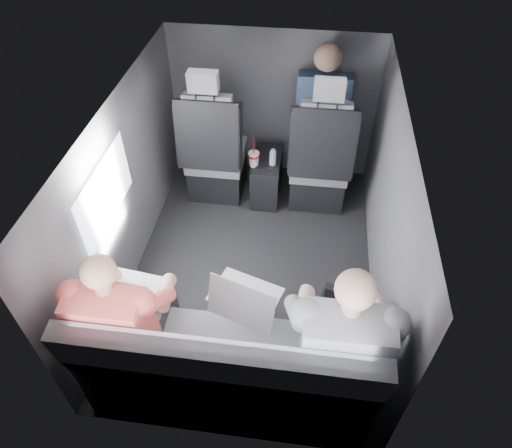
# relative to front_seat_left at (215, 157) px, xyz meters

# --- Properties ---
(floor) EXTENTS (2.60, 2.60, 0.00)m
(floor) POSITION_rel_front_seat_left_xyz_m (0.45, -0.84, -0.40)
(floor) COLOR black
(floor) RESTS_ON ground
(ceiling) EXTENTS (2.60, 2.60, 0.00)m
(ceiling) POSITION_rel_front_seat_left_xyz_m (0.45, -0.84, 0.95)
(ceiling) COLOR #B2B2AD
(ceiling) RESTS_ON panel_back
(panel_left) EXTENTS (0.02, 2.60, 1.35)m
(panel_left) POSITION_rel_front_seat_left_xyz_m (-0.45, -0.84, 0.27)
(panel_left) COLOR #56565B
(panel_left) RESTS_ON floor
(panel_right) EXTENTS (0.02, 2.60, 1.35)m
(panel_right) POSITION_rel_front_seat_left_xyz_m (1.35, -0.84, 0.27)
(panel_right) COLOR #56565B
(panel_right) RESTS_ON floor
(panel_front) EXTENTS (1.80, 0.02, 1.35)m
(panel_front) POSITION_rel_front_seat_left_xyz_m (0.45, 0.46, 0.27)
(panel_front) COLOR #56565B
(panel_front) RESTS_ON floor
(panel_back) EXTENTS (1.80, 0.02, 1.35)m
(panel_back) POSITION_rel_front_seat_left_xyz_m (0.45, -2.14, 0.27)
(panel_back) COLOR #56565B
(panel_back) RESTS_ON floor
(side_window) EXTENTS (0.02, 0.75, 0.42)m
(side_window) POSITION_rel_front_seat_left_xyz_m (-0.43, -1.14, 0.50)
(side_window) COLOR white
(side_window) RESTS_ON panel_left
(seatbelt) EXTENTS (0.35, 0.11, 0.59)m
(seatbelt) POSITION_rel_front_seat_left_xyz_m (0.90, -0.17, 0.40)
(seatbelt) COLOR black
(seatbelt) RESTS_ON front_seat_right
(front_seat_left) EXTENTS (0.52, 0.58, 1.26)m
(front_seat_left) POSITION_rel_front_seat_left_xyz_m (0.00, 0.00, 0.00)
(front_seat_left) COLOR black
(front_seat_left) RESTS_ON floor
(front_seat_right) EXTENTS (0.52, 0.58, 1.26)m
(front_seat_right) POSITION_rel_front_seat_left_xyz_m (0.90, 0.00, 0.00)
(front_seat_right) COLOR black
(front_seat_right) RESTS_ON floor
(center_console) EXTENTS (0.24, 0.48, 0.41)m
(center_console) POSITION_rel_front_seat_left_xyz_m (0.45, 0.04, -0.20)
(center_console) COLOR black
(center_console) RESTS_ON floor
(rear_bench) EXTENTS (1.60, 0.57, 0.92)m
(rear_bench) POSITION_rel_front_seat_left_xyz_m (0.45, -1.90, -0.09)
(rear_bench) COLOR slate
(rear_bench) RESTS_ON floor
(soda_cup) EXTENTS (0.09, 0.09, 0.28)m
(soda_cup) POSITION_rel_front_seat_left_xyz_m (0.35, -0.07, 0.07)
(soda_cup) COLOR white
(soda_cup) RESTS_ON center_console
(water_bottle) EXTENTS (0.06, 0.06, 0.16)m
(water_bottle) POSITION_rel_front_seat_left_xyz_m (0.51, -0.04, 0.07)
(water_bottle) COLOR #9BBED2
(water_bottle) RESTS_ON center_console
(laptop_white) EXTENTS (0.40, 0.38, 0.27)m
(laptop_white) POSITION_rel_front_seat_left_xyz_m (-0.16, -1.68, 0.24)
(laptop_white) COLOR silver
(laptop_white) RESTS_ON passenger_rear_left
(laptop_silver) EXTENTS (0.45, 0.45, 0.27)m
(laptop_silver) POSITION_rel_front_seat_left_xyz_m (0.50, -1.62, 0.24)
(laptop_silver) COLOR #BCBCC1
(laptop_silver) RESTS_ON rear_bench
(laptop_black) EXTENTS (0.36, 0.36, 0.22)m
(laptop_black) POSITION_rel_front_seat_left_xyz_m (1.08, -1.61, 0.23)
(laptop_black) COLOR black
(laptop_black) RESTS_ON passenger_rear_right
(passenger_rear_left) EXTENTS (0.48, 0.60, 1.19)m
(passenger_rear_left) POSITION_rel_front_seat_left_xyz_m (-0.12, -1.81, 0.22)
(passenger_rear_left) COLOR #313035
(passenger_rear_left) RESTS_ON rear_bench
(passenger_rear_right) EXTENTS (0.53, 0.64, 1.26)m
(passenger_rear_right) POSITION_rel_front_seat_left_xyz_m (1.04, -1.81, 0.24)
(passenger_rear_right) COLOR navy
(passenger_rear_right) RESTS_ON rear_bench
(passenger_front_right) EXTENTS (0.43, 0.43, 0.91)m
(passenger_front_right) POSITION_rel_front_seat_left_xyz_m (0.88, 0.26, 0.36)
(passenger_front_right) COLOR navy
(passenger_front_right) RESTS_ON front_seat_right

